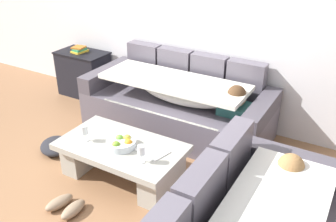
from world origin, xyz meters
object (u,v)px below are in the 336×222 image
(wine_glass_near_right, at_px, (141,151))
(book_stack_on_cabinet, at_px, (79,50))
(crumpled_garment, at_px, (55,146))
(wine_glass_near_left, at_px, (84,130))
(couch_along_wall, at_px, (179,105))
(open_magazine, at_px, (152,151))
(fruit_bowl, at_px, (122,143))
(side_cabinet, at_px, (84,74))
(pair_of_shoes, at_px, (66,206))
(coffee_table, at_px, (122,157))

(wine_glass_near_right, distance_m, book_stack_on_cabinet, 2.50)
(wine_glass_near_right, relative_size, crumpled_garment, 0.42)
(wine_glass_near_left, bearing_deg, book_stack_on_cabinet, 133.28)
(couch_along_wall, distance_m, open_magazine, 1.09)
(wine_glass_near_left, relative_size, open_magazine, 0.59)
(fruit_bowl, relative_size, book_stack_on_cabinet, 1.23)
(wine_glass_near_right, xyz_separation_m, side_cabinet, (-2.00, 1.47, -0.17))
(fruit_bowl, distance_m, book_stack_on_cabinet, 2.21)
(couch_along_wall, xyz_separation_m, pair_of_shoes, (-0.17, -1.74, -0.29))
(coffee_table, height_order, fruit_bowl, fruit_bowl)
(wine_glass_near_left, bearing_deg, side_cabinet, 132.46)
(coffee_table, height_order, wine_glass_near_left, wine_glass_near_left)
(book_stack_on_cabinet, bearing_deg, side_cabinet, 15.21)
(coffee_table, bearing_deg, side_cabinet, 141.30)
(open_magazine, height_order, book_stack_on_cabinet, book_stack_on_cabinet)
(wine_glass_near_right, distance_m, pair_of_shoes, 0.82)
(wine_glass_near_left, distance_m, side_cabinet, 1.97)
(wine_glass_near_left, xyz_separation_m, open_magazine, (0.66, 0.17, -0.11))
(wine_glass_near_right, bearing_deg, wine_glass_near_left, 178.27)
(wine_glass_near_right, relative_size, open_magazine, 0.59)
(couch_along_wall, bearing_deg, open_magazine, -74.59)
(fruit_bowl, xyz_separation_m, pair_of_shoes, (-0.18, -0.61, -0.38))
(fruit_bowl, relative_size, wine_glass_near_left, 1.69)
(couch_along_wall, distance_m, wine_glass_near_right, 1.29)
(coffee_table, relative_size, pair_of_shoes, 3.76)
(crumpled_garment, bearing_deg, coffee_table, -0.44)
(open_magazine, bearing_deg, book_stack_on_cabinet, 161.60)
(pair_of_shoes, bearing_deg, book_stack_on_cabinet, 128.34)
(book_stack_on_cabinet, bearing_deg, fruit_bowl, -38.05)
(coffee_table, relative_size, book_stack_on_cabinet, 5.26)
(book_stack_on_cabinet, relative_size, pair_of_shoes, 0.72)
(side_cabinet, bearing_deg, crumpled_garment, -61.02)
(fruit_bowl, bearing_deg, book_stack_on_cabinet, 141.95)
(crumpled_garment, bearing_deg, fruit_bowl, -1.89)
(wine_glass_near_right, distance_m, side_cabinet, 2.48)
(pair_of_shoes, distance_m, crumpled_garment, 1.01)
(side_cabinet, relative_size, pair_of_shoes, 2.26)
(coffee_table, bearing_deg, book_stack_on_cabinet, 141.99)
(fruit_bowl, bearing_deg, open_magazine, 15.59)
(couch_along_wall, height_order, fruit_bowl, couch_along_wall)
(book_stack_on_cabinet, bearing_deg, wine_glass_near_right, -35.81)
(wine_glass_near_left, xyz_separation_m, pair_of_shoes, (0.19, -0.52, -0.45))
(coffee_table, relative_size, wine_glass_near_right, 7.23)
(book_stack_on_cabinet, bearing_deg, coffee_table, -38.01)
(couch_along_wall, xyz_separation_m, side_cabinet, (-1.69, 0.23, -0.01))
(book_stack_on_cabinet, bearing_deg, open_magazine, -32.26)
(open_magazine, bearing_deg, side_cabinet, 161.03)
(couch_along_wall, relative_size, coffee_table, 1.84)
(wine_glass_near_right, height_order, open_magazine, wine_glass_near_right)
(wine_glass_near_left, bearing_deg, crumpled_garment, 168.42)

